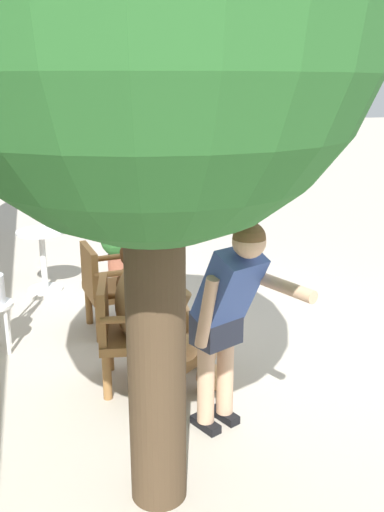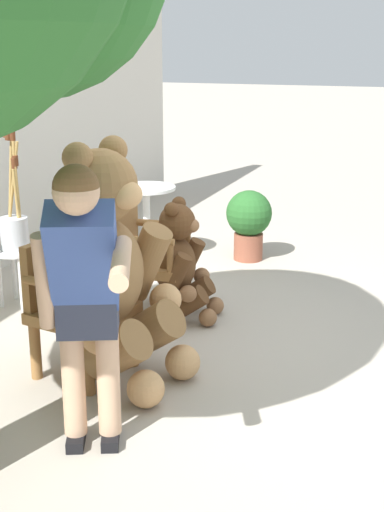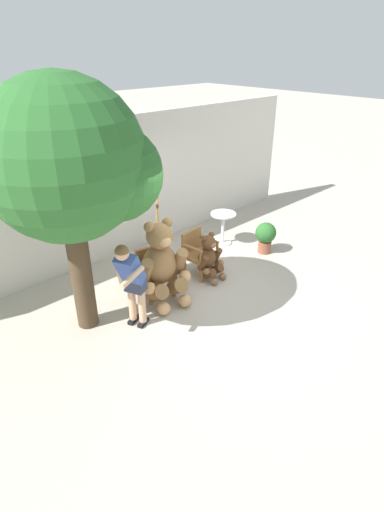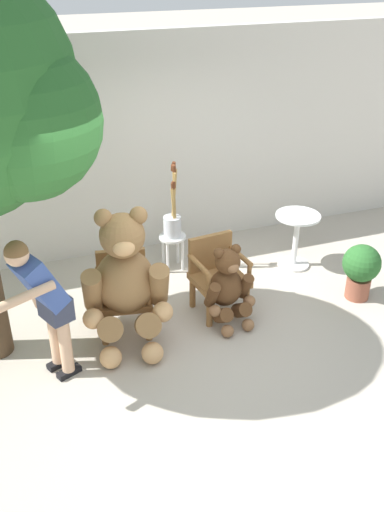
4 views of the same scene
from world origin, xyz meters
name	(u,v)px [view 2 (image 2 of 4)]	position (x,y,z in m)	size (l,w,h in m)	color
ground_plane	(194,351)	(0.00, 0.00, 0.00)	(60.00, 60.00, 0.00)	#B2A899
wooden_chair_left	(76,302)	(-0.53, 0.60, 0.46)	(0.64, 0.61, 0.86)	olive
wooden_chair_right	(145,256)	(0.54, 0.60, 0.46)	(0.61, 0.58, 0.86)	olive
teddy_bear_large	(109,267)	(-0.56, 0.34, 0.73)	(0.92, 0.92, 1.50)	olive
teddy_bear_small	(181,261)	(0.55, 0.31, 0.45)	(0.56, 0.55, 0.92)	brown
person_visitor	(85,287)	(-1.37, 0.05, 0.91)	(0.70, 0.68, 1.53)	black
white_stool	(16,262)	(0.35, 1.63, 0.36)	(0.34, 0.34, 0.46)	white
brush_bucket	(14,224)	(0.35, 1.63, 0.67)	(0.22, 0.22, 0.96)	silver
round_side_table	(146,214)	(1.84, 1.17, 0.45)	(0.56, 0.56, 0.72)	white
potted_plant	(249,220)	(2.19, 0.25, 0.40)	(0.44, 0.44, 0.68)	brown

